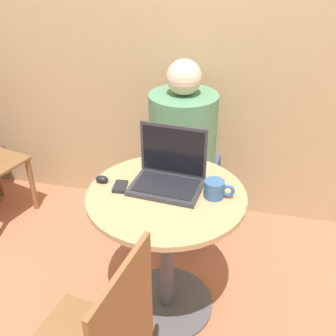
{
  "coord_description": "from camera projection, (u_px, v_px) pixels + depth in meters",
  "views": [
    {
      "loc": [
        0.33,
        -1.41,
        1.7
      ],
      "look_at": [
        -0.0,
        0.05,
        0.82
      ],
      "focal_mm": 42.0,
      "sensor_mm": 36.0,
      "label": 1
    }
  ],
  "objects": [
    {
      "name": "ground_plane",
      "position": [
        167.0,
        303.0,
        2.11
      ],
      "size": [
        12.0,
        12.0,
        0.0
      ],
      "primitive_type": "plane",
      "color": "#B26042"
    },
    {
      "name": "back_wall",
      "position": [
        204.0,
        18.0,
        2.27
      ],
      "size": [
        7.0,
        0.05,
        2.6
      ],
      "color": "tan",
      "rests_on": "ground_plane"
    },
    {
      "name": "round_table",
      "position": [
        166.0,
        233.0,
        1.86
      ],
      "size": [
        0.72,
        0.72,
        0.72
      ],
      "color": "#4C4C51",
      "rests_on": "ground_plane"
    },
    {
      "name": "laptop",
      "position": [
        169.0,
        173.0,
        1.78
      ],
      "size": [
        0.33,
        0.25,
        0.27
      ],
      "color": "#2D2D33",
      "rests_on": "round_table"
    },
    {
      "name": "cell_phone",
      "position": [
        120.0,
        187.0,
        1.78
      ],
      "size": [
        0.07,
        0.1,
        0.02
      ],
      "color": "black",
      "rests_on": "round_table"
    },
    {
      "name": "computer_mouse",
      "position": [
        102.0,
        179.0,
        1.82
      ],
      "size": [
        0.06,
        0.04,
        0.03
      ],
      "color": "black",
      "rests_on": "round_table"
    },
    {
      "name": "coffee_cup",
      "position": [
        215.0,
        189.0,
        1.7
      ],
      "size": [
        0.14,
        0.09,
        0.08
      ],
      "color": "#335684",
      "rests_on": "round_table"
    },
    {
      "name": "person_seated",
      "position": [
        185.0,
        163.0,
        2.49
      ],
      "size": [
        0.42,
        0.63,
        1.14
      ],
      "color": "#3D4766",
      "rests_on": "ground_plane"
    }
  ]
}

